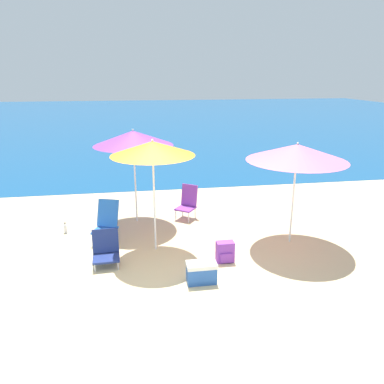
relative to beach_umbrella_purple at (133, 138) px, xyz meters
name	(u,v)px	position (x,y,z in m)	size (l,w,h in m)	color
ground_plane	(164,286)	(0.37, -2.96, -1.98)	(60.00, 60.00, 0.00)	#D1BA89
sea_water	(136,117)	(0.37, 22.36, -1.97)	(60.00, 40.00, 0.01)	navy
beach_umbrella_purple	(133,138)	(0.00, 0.00, 0.00)	(1.79, 1.79, 2.18)	white
beach_umbrella_orange	(153,148)	(0.34, -1.56, 0.05)	(1.58, 1.58, 2.21)	white
beach_umbrella_pink	(297,153)	(3.11, -1.67, -0.09)	(1.96, 1.96, 2.09)	white
beach_chair_navy	(106,249)	(-0.60, -2.01, -1.69)	(0.50, 0.52, 0.62)	silver
beach_chair_purple	(188,201)	(1.22, 0.04, -1.57)	(0.60, 0.61, 0.80)	silver
beach_chair_blue	(107,221)	(-0.63, -0.99, -1.54)	(0.60, 0.67, 0.85)	silver
backpack_purple	(225,252)	(1.57, -2.29, -1.79)	(0.33, 0.22, 0.39)	purple
water_bottle	(65,229)	(-1.57, -0.45, -1.88)	(0.07, 0.07, 0.24)	silver
cooler_box	(201,272)	(1.01, -2.94, -1.80)	(0.50, 0.28, 0.36)	#2859B2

